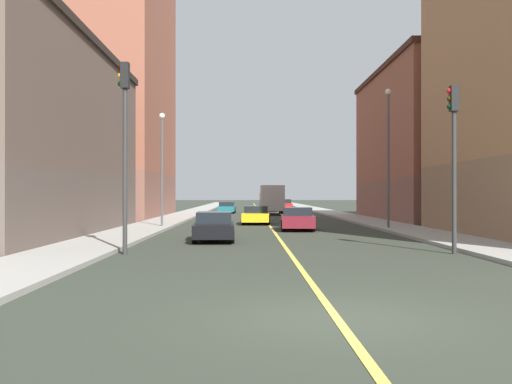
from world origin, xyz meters
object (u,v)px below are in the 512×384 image
Objects in this scene: building_right_corner at (11,136)px; traffic_light_left_near at (454,145)px; car_black at (214,227)px; box_truck at (272,199)px; building_right_midblock at (117,87)px; traffic_light_right_near at (125,132)px; car_maroon at (297,219)px; building_left_mid at (430,144)px; car_teal at (227,208)px; car_silver at (269,206)px; car_red at (285,205)px; street_lamp_right_near at (162,157)px; car_yellow at (256,215)px; street_lamp_left_near at (388,145)px.

building_right_corner is 21.17m from traffic_light_left_near.
car_black is 34.54m from box_truck.
building_right_midblock is at bearing 119.97° from traffic_light_left_near.
traffic_light_right_near reaches higher than car_maroon.
building_right_corner is at bearing -162.79° from car_maroon.
building_right_midblock reaches higher than car_black.
car_teal is at bearing 134.17° from building_left_mid.
car_teal is 38.55m from car_black.
car_red reaches higher than car_silver.
car_red is (2.10, 44.53, 0.03)m from car_maroon.
car_silver is 45.23m from car_black.
traffic_light_left_near is 11.55m from traffic_light_right_near.
traffic_light_right_near is 1.48× the size of car_red.
traffic_light_left_near is 45.58m from car_teal.
car_black is (3.77, -9.98, -3.74)m from street_lamp_right_near.
building_left_mid is at bearing -63.16° from car_silver.
building_left_mid is 0.85× the size of building_right_midblock.
street_lamp_left_near is at bearing -42.77° from car_yellow.
building_right_midblock is 5.30× the size of car_black.
traffic_light_left_near is 1.48× the size of car_teal.
building_right_corner is 11.82m from traffic_light_right_near.
street_lamp_left_near reaches higher than traffic_light_left_near.
car_black is 0.59× the size of box_truck.
box_truck is at bearing -90.68° from car_silver.
building_right_corner is 5.54× the size of car_teal.
car_black is at bearing -119.83° from car_maroon.
street_lamp_left_near is 11.27m from car_yellow.
traffic_light_left_near is 11.04m from car_black.
car_maroon is at bearing -89.60° from car_silver.
traffic_light_right_near is at bearing -86.46° from street_lamp_right_near.
street_lamp_right_near reaches higher than car_red.
traffic_light_left_near is at bearing -84.85° from car_silver.
building_left_mid reaches higher than car_black.
building_right_midblock is 34.79m from traffic_light_right_near.
building_right_midblock is 5.22× the size of car_red.
traffic_light_right_near is 21.73m from car_yellow.
car_silver is (6.95, 50.96, -3.66)m from traffic_light_right_near.
building_right_corner is (-26.68, -17.82, -1.14)m from building_left_mid.
traffic_light_left_near is at bearing -60.03° from building_right_midblock.
street_lamp_right_near is at bearing -103.69° from car_red.
traffic_light_left_near is at bearing -87.80° from car_red.
car_red is (-3.25, 44.38, -4.31)m from street_lamp_left_near.
traffic_light_right_near is 44.66m from car_teal.
building_right_corner is 5.58× the size of car_silver.
building_right_corner is at bearing -166.78° from street_lamp_left_near.
street_lamp_right_near is 1.54× the size of car_red.
car_maroon is at bearing 17.21° from building_right_corner.
box_truck is at bearing 72.20° from street_lamp_right_near.
building_right_corner is 11.65m from car_black.
car_maroon is at bearing 60.17° from car_black.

